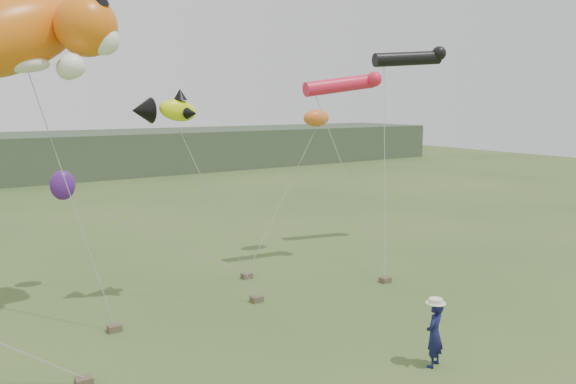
# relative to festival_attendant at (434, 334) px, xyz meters

# --- Properties ---
(ground) EXTENTS (120.00, 120.00, 0.00)m
(ground) POSITION_rel_festival_attendant_xyz_m (-1.44, 1.74, -0.89)
(ground) COLOR #385123
(ground) RESTS_ON ground
(headland) EXTENTS (90.00, 13.00, 4.00)m
(headland) POSITION_rel_festival_attendant_xyz_m (-4.55, 46.43, 1.03)
(headland) COLOR #2D3D28
(headland) RESTS_ON ground
(festival_attendant) EXTENTS (0.76, 0.63, 1.78)m
(festival_attendant) POSITION_rel_festival_attendant_xyz_m (0.00, 0.00, 0.00)
(festival_attendant) COLOR #111542
(festival_attendant) RESTS_ON ground
(sandbag_anchors) EXTENTS (12.21, 5.51, 0.20)m
(sandbag_anchors) POSITION_rel_festival_attendant_xyz_m (-2.45, 6.61, -0.79)
(sandbag_anchors) COLOR brown
(sandbag_anchors) RESTS_ON ground
(cat_kite) EXTENTS (6.73, 3.79, 3.92)m
(cat_kite) POSITION_rel_festival_attendant_xyz_m (-7.86, 9.53, 8.06)
(cat_kite) COLOR orange
(cat_kite) RESTS_ON ground
(fish_kite) EXTENTS (2.22, 1.47, 1.16)m
(fish_kite) POSITION_rel_festival_attendant_xyz_m (-4.03, 8.14, 5.80)
(fish_kite) COLOR #E0F40F
(fish_kite) RESTS_ON ground
(tube_kites) EXTENTS (8.38, 2.60, 2.43)m
(tube_kites) POSITION_rel_festival_attendant_xyz_m (6.79, 9.24, 7.51)
(tube_kites) COLOR black
(tube_kites) RESTS_ON ground
(misc_kites) EXTENTS (11.75, 1.70, 3.19)m
(misc_kites) POSITION_rel_festival_attendant_xyz_m (-0.54, 11.17, 4.35)
(misc_kites) COLOR orange
(misc_kites) RESTS_ON ground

